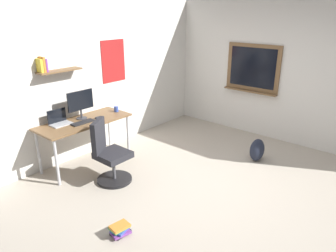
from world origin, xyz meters
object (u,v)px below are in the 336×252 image
desk (84,125)px  laptop (59,121)px  keyboard (83,122)px  backpack (257,150)px  monitor_primary (81,103)px  book_stack_on_floor (120,229)px  computer_mouse (97,118)px  coffee_mug (116,109)px  office_chair (109,156)px

desk → laptop: bearing=156.0°
keyboard → backpack: (2.01, -2.00, -0.57)m
monitor_primary → backpack: bearing=-48.9°
book_stack_on_floor → backpack: bearing=-6.8°
laptop → keyboard: bearing=-41.1°
monitor_primary → computer_mouse: monitor_primary is taller
keyboard → backpack: keyboard is taller
keyboard → computer_mouse: (0.28, -0.00, 0.01)m
laptop → desk: bearing=-24.0°
laptop → book_stack_on_floor: 2.10m
coffee_mug → monitor_primary: bearing=167.9°
computer_mouse → backpack: computer_mouse is taller
coffee_mug → backpack: bearing=-57.8°
laptop → computer_mouse: laptop is taller
monitor_primary → backpack: (1.90, -2.18, -0.83)m
office_chair → book_stack_on_floor: 1.30m
laptop → keyboard: laptop is taller
monitor_primary → backpack: 3.01m
coffee_mug → office_chair: bearing=-137.8°
laptop → book_stack_on_floor: (-0.49, -1.90, -0.74)m
book_stack_on_floor → computer_mouse: bearing=58.3°
coffee_mug → backpack: coffee_mug is taller
desk → computer_mouse: 0.24m
monitor_primary → laptop: bearing=172.7°
laptop → backpack: size_ratio=0.81×
office_chair → computer_mouse: size_ratio=9.13×
desk → keyboard: size_ratio=4.04×
monitor_primary → keyboard: monitor_primary is taller
desk → coffee_mug: (0.65, -0.03, 0.12)m
laptop → book_stack_on_floor: size_ratio=1.19×
keyboard → coffee_mug: coffee_mug is taller
backpack → laptop: bearing=135.6°
monitor_primary → desk: bearing=-110.2°
monitor_primary → computer_mouse: size_ratio=4.46×
coffee_mug → desk: bearing=177.5°
office_chair → backpack: 2.47m
office_chair → coffee_mug: bearing=42.2°
office_chair → laptop: laptop is taller
monitor_primary → keyboard: size_ratio=1.25×
office_chair → coffee_mug: office_chair is taller
desk → office_chair: 0.78m
desk → coffee_mug: coffee_mug is taller
backpack → monitor_primary: bearing=131.1°
book_stack_on_floor → desk: bearing=64.7°
laptop → coffee_mug: 1.00m
desk → keyboard: (-0.07, -0.08, 0.09)m
book_stack_on_floor → laptop: bearing=75.5°
desk → computer_mouse: (0.21, -0.08, 0.09)m
keyboard → book_stack_on_floor: 1.96m
monitor_primary → computer_mouse: 0.35m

